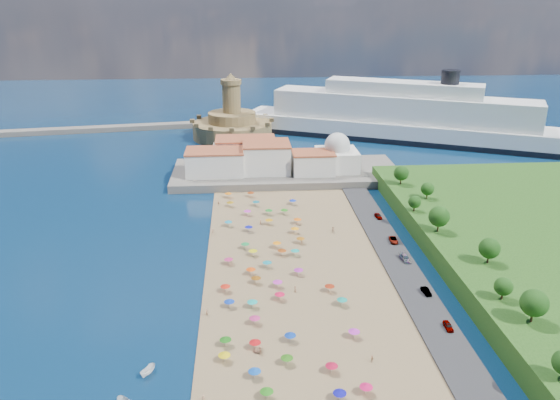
{
  "coord_description": "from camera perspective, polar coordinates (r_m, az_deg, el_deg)",
  "views": [
    {
      "loc": [
        -7.73,
        -134.95,
        68.58
      ],
      "look_at": [
        4.0,
        25.0,
        8.0
      ],
      "focal_mm": 35.0,
      "sensor_mm": 36.0,
      "label": 1
    }
  ],
  "objects": [
    {
      "name": "waterfront_buildings",
      "position": [
        217.29,
        -2.8,
        4.45
      ],
      "size": [
        57.0,
        29.0,
        11.0
      ],
      "color": "silver",
      "rests_on": "terrace"
    },
    {
      "name": "moored_boats",
      "position": [
        109.01,
        -14.8,
        -18.55
      ],
      "size": [
        6.29,
        13.13,
        1.72
      ],
      "color": "white",
      "rests_on": "ground"
    },
    {
      "name": "ground",
      "position": [
        151.57,
        -0.82,
        -6.21
      ],
      "size": [
        700.0,
        700.0,
        0.0
      ],
      "primitive_type": "plane",
      "color": "#071938",
      "rests_on": "ground"
    },
    {
      "name": "beachgoers",
      "position": [
        151.69,
        -0.96,
        -5.7
      ],
      "size": [
        37.72,
        98.65,
        1.89
      ],
      "color": "tan",
      "rests_on": "beach"
    },
    {
      "name": "parked_cars",
      "position": [
        154.26,
        12.79,
        -5.69
      ],
      "size": [
        2.68,
        66.69,
        1.44
      ],
      "color": "gray",
      "rests_on": "promenade"
    },
    {
      "name": "cruise_ship",
      "position": [
        280.93,
        12.56,
        8.26
      ],
      "size": [
        156.63,
        89.56,
        35.31
      ],
      "color": "black",
      "rests_on": "ground"
    },
    {
      "name": "breakwater",
      "position": [
        312.89,
        -23.32,
        6.59
      ],
      "size": [
        199.03,
        34.77,
        2.6
      ],
      "primitive_type": "cube",
      "rotation": [
        0.0,
        0.0,
        0.14
      ],
      "color": "#59544C",
      "rests_on": "ground"
    },
    {
      "name": "fortress",
      "position": [
        279.91,
        -5.01,
        7.84
      ],
      "size": [
        40.0,
        40.0,
        32.4
      ],
      "color": "olive",
      "rests_on": "ground"
    },
    {
      "name": "hillside_trees",
      "position": [
        150.36,
        18.37,
        -3.37
      ],
      "size": [
        12.34,
        108.97,
        7.49
      ],
      "color": "#382314",
      "rests_on": "hillside"
    },
    {
      "name": "terrace",
      "position": [
        219.22,
        0.65,
        2.87
      ],
      "size": [
        90.0,
        36.0,
        3.0
      ],
      "primitive_type": "cube",
      "color": "#59544C",
      "rests_on": "ground"
    },
    {
      "name": "domed_building",
      "position": [
        217.69,
        5.97,
        4.69
      ],
      "size": [
        16.0,
        16.0,
        15.0
      ],
      "color": "silver",
      "rests_on": "terrace"
    },
    {
      "name": "beach_parasols",
      "position": [
        142.21,
        -0.96,
        -7.16
      ],
      "size": [
        30.41,
        116.34,
        2.2
      ],
      "color": "gray",
      "rests_on": "beach"
    },
    {
      "name": "jetty",
      "position": [
        252.15,
        -5.03,
        5.11
      ],
      "size": [
        18.0,
        70.0,
        2.4
      ],
      "primitive_type": "cube",
      "color": "#59544C",
      "rests_on": "ground"
    }
  ]
}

